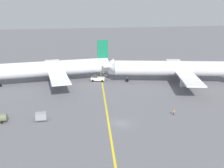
% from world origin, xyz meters
% --- Properties ---
extents(ground_plane, '(600.00, 600.00, 0.00)m').
position_xyz_m(ground_plane, '(0.00, 0.00, 0.00)').
color(ground_plane, slate).
extents(taxiway_stripe, '(16.68, 118.97, 0.01)m').
position_xyz_m(taxiway_stripe, '(-1.73, 10.00, 0.00)').
color(taxiway_stripe, yellow).
rests_on(taxiway_stripe, ground).
extents(airliner_at_gate_left, '(52.43, 42.39, 16.10)m').
position_xyz_m(airliner_at_gate_left, '(-17.59, 42.41, 5.69)').
color(airliner_at_gate_left, white).
rests_on(airliner_at_gate_left, ground).
extents(airliner_being_pushed, '(53.05, 43.71, 17.02)m').
position_xyz_m(airliner_being_pushed, '(31.15, 32.01, 5.67)').
color(airliner_being_pushed, silver).
rests_on(airliner_being_pushed, ground).
extents(pushback_tug, '(8.58, 4.17, 2.85)m').
position_xyz_m(pushback_tug, '(0.64, 40.52, 1.20)').
color(pushback_tug, white).
rests_on(pushback_tug, ground).
extents(gse_container_dolly_flat, '(3.24, 2.26, 2.15)m').
position_xyz_m(gse_container_dolly_flat, '(-20.24, 6.30, 1.17)').
color(gse_container_dolly_flat, slate).
rests_on(gse_container_dolly_flat, ground).
extents(ground_crew_wing_walker_right, '(0.37, 0.46, 1.68)m').
position_xyz_m(ground_crew_wing_walker_right, '(15.95, 2.02, 0.88)').
color(ground_crew_wing_walker_right, '#2D3351').
rests_on(ground_crew_wing_walker_right, ground).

